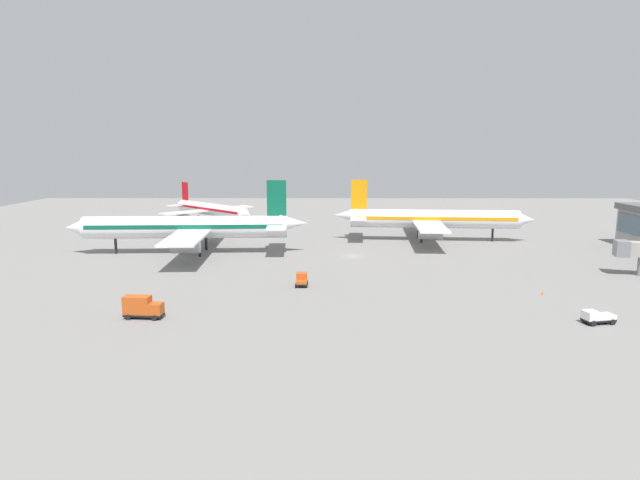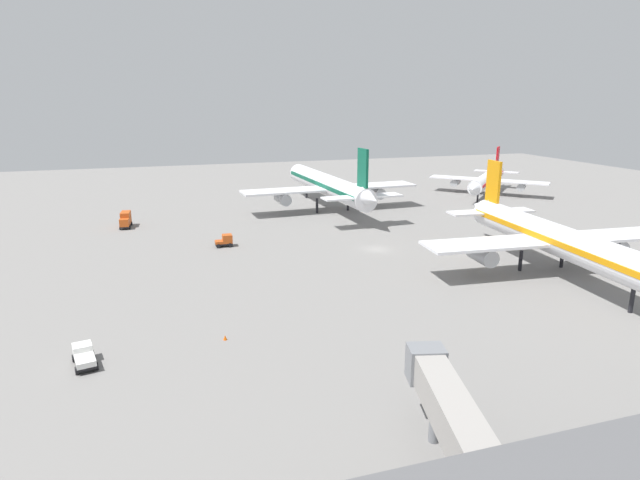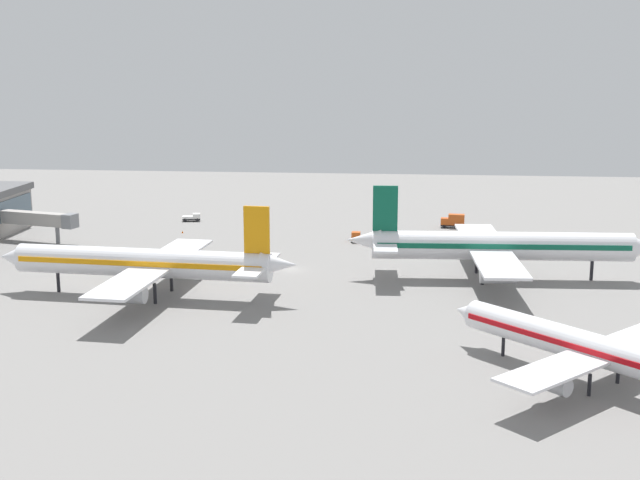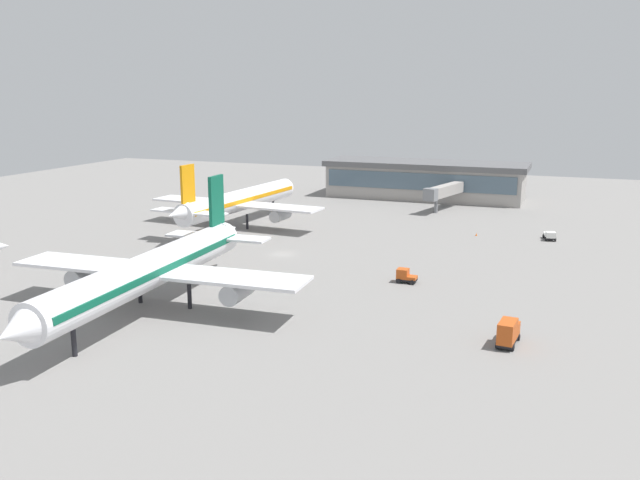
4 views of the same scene
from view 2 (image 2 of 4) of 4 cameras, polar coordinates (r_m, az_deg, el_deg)
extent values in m
plane|color=gray|center=(100.18, 6.06, -0.99)|extent=(288.00, 288.00, 0.00)
cylinder|color=white|center=(135.34, 0.79, 5.95)|extent=(7.31, 47.30, 5.18)
cone|color=white|center=(158.79, -2.49, 7.28)|extent=(5.15, 5.40, 4.92)
cone|color=white|center=(112.46, 5.39, 4.45)|extent=(4.43, 6.66, 4.15)
cube|color=#0C593F|center=(135.28, 0.79, 6.12)|extent=(7.33, 45.42, 0.93)
cube|color=white|center=(133.25, 1.15, 5.59)|extent=(45.05, 9.56, 0.47)
cylinder|color=#A5A8AD|center=(129.59, -4.04, 4.47)|extent=(3.12, 6.25, 2.85)
cylinder|color=#A5A8AD|center=(138.55, 6.00, 5.11)|extent=(3.12, 6.25, 2.85)
cube|color=white|center=(115.99, 4.56, 4.66)|extent=(18.07, 5.03, 0.37)
cube|color=#0C593F|center=(115.05, 4.62, 7.70)|extent=(0.76, 4.54, 8.29)
cylinder|color=black|center=(151.35, -1.46, 5.22)|extent=(0.62, 0.62, 3.63)
cylinder|color=black|center=(131.21, -0.32, 3.72)|extent=(0.62, 0.62, 3.63)
cylinder|color=black|center=(134.20, 3.02, 3.95)|extent=(0.62, 0.62, 3.63)
cylinder|color=white|center=(91.26, 24.22, -0.02)|extent=(8.19, 44.59, 4.88)
cone|color=white|center=(110.21, 16.90, 3.43)|extent=(4.35, 6.37, 3.90)
cube|color=orange|center=(91.18, 24.24, 0.20)|extent=(8.16, 42.82, 0.88)
cube|color=white|center=(93.08, 23.37, 0.03)|extent=(42.54, 10.24, 0.44)
cylinder|color=#A5A8AD|center=(100.88, 28.67, -0.51)|extent=(3.11, 5.95, 2.68)
cylinder|color=#A5A8AD|center=(87.09, 17.00, -1.52)|extent=(3.11, 5.95, 2.68)
cube|color=white|center=(107.17, 17.87, 2.91)|extent=(17.10, 5.23, 0.35)
cube|color=orange|center=(106.17, 18.12, 6.00)|extent=(0.85, 4.28, 7.80)
cylinder|color=black|center=(81.27, 30.47, -5.60)|extent=(0.59, 0.59, 3.41)
cylinder|color=black|center=(97.34, 24.54, -1.72)|extent=(0.59, 0.59, 3.41)
cylinder|color=black|center=(92.83, 20.72, -2.09)|extent=(0.59, 0.59, 3.41)
cylinder|color=white|center=(162.43, 17.49, 6.22)|extent=(27.65, 27.84, 3.89)
cone|color=white|center=(144.09, 16.16, 5.29)|extent=(5.36, 5.36, 3.69)
cone|color=white|center=(180.80, 18.56, 7.15)|extent=(5.63, 5.64, 3.11)
cube|color=red|center=(162.39, 17.49, 6.33)|extent=(26.71, 26.89, 0.70)
cube|color=white|center=(164.21, 17.59, 6.17)|extent=(27.83, 27.66, 0.35)
cylinder|color=#A5A8AD|center=(163.14, 20.81, 5.35)|extent=(4.75, 4.77, 2.14)
cylinder|color=#A5A8AD|center=(166.19, 14.35, 6.02)|extent=(4.75, 4.77, 2.14)
cube|color=white|center=(177.94, 18.41, 6.98)|extent=(11.77, 11.71, 0.28)
cube|color=red|center=(177.42, 18.53, 8.47)|extent=(2.69, 2.71, 6.22)
cylinder|color=black|center=(150.91, 16.56, 4.40)|extent=(0.47, 0.47, 2.72)
cylinder|color=black|center=(165.20, 18.63, 5.10)|extent=(0.47, 0.47, 2.72)
cylinder|color=black|center=(166.21, 16.51, 5.33)|extent=(0.47, 0.47, 2.72)
cube|color=black|center=(123.95, -20.11, 1.53)|extent=(2.39, 5.75, 0.30)
cube|color=#BF4C19|center=(121.91, -20.26, 1.76)|extent=(2.05, 1.96, 1.60)
cube|color=#3F596B|center=(121.06, -20.32, 1.82)|extent=(1.60, 0.22, 0.90)
cube|color=#BF4C19|center=(124.52, -20.12, 2.27)|extent=(2.23, 3.95, 2.60)
cylinder|color=black|center=(121.96, -19.77, 1.28)|extent=(0.37, 0.82, 0.80)
cylinder|color=black|center=(122.22, -20.66, 1.23)|extent=(0.37, 0.82, 0.80)
cylinder|color=black|center=(125.75, -19.57, 1.69)|extent=(0.37, 0.82, 0.80)
cylinder|color=black|center=(126.01, -20.42, 1.64)|extent=(0.37, 0.82, 0.80)
cube|color=black|center=(62.64, -23.93, -11.77)|extent=(2.76, 4.70, 0.30)
cube|color=white|center=(63.51, -24.14, -10.67)|extent=(2.23, 2.15, 1.20)
cube|color=#3F596B|center=(64.15, -24.24, -10.19)|extent=(1.58, 0.41, 0.67)
cube|color=white|center=(61.64, -23.88, -11.74)|extent=(2.39, 2.94, 0.60)
cylinder|color=black|center=(64.06, -24.93, -11.43)|extent=(0.46, 0.84, 0.80)
cylinder|color=black|center=(64.16, -23.22, -11.19)|extent=(0.46, 0.84, 0.80)
cylinder|color=black|center=(61.28, -24.66, -12.62)|extent=(0.46, 0.84, 0.80)
cylinder|color=black|center=(61.38, -22.86, -12.36)|extent=(0.46, 0.84, 0.80)
cube|color=black|center=(102.94, -10.29, -0.40)|extent=(3.22, 1.94, 0.30)
cube|color=#BF4C19|center=(102.77, -9.93, 0.14)|extent=(1.82, 1.92, 1.60)
cube|color=#3F596B|center=(102.78, -9.49, 0.35)|extent=(0.10, 1.60, 0.90)
cube|color=#BF4C19|center=(102.74, -10.80, -0.22)|extent=(1.42, 1.92, 0.50)
cylinder|color=black|center=(104.01, -9.74, -0.30)|extent=(0.80, 0.31, 0.80)
cylinder|color=black|center=(102.19, -9.60, -0.57)|extent=(0.80, 0.31, 0.80)
cylinder|color=black|center=(103.77, -10.96, -0.39)|extent=(0.80, 0.31, 0.80)
cylinder|color=black|center=(101.95, -10.85, -0.66)|extent=(0.80, 0.31, 0.80)
cube|color=#9E9993|center=(40.31, 14.78, -18.93)|extent=(6.55, 16.73, 2.80)
cylinder|color=slate|center=(46.72, 12.20, -18.43)|extent=(0.90, 0.90, 3.80)
cube|color=slate|center=(47.95, 11.29, -12.88)|extent=(3.61, 3.09, 3.08)
cone|color=#EA590C|center=(64.10, -10.15, -10.27)|extent=(0.44, 0.44, 0.60)
camera|label=1|loc=(124.25, -58.41, 6.53)|focal=29.80mm
camera|label=3|loc=(221.11, 44.39, 13.75)|focal=46.58mm
camera|label=4|loc=(203.23, -21.97, 14.94)|focal=37.69mm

